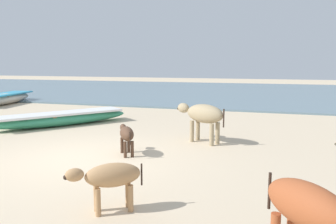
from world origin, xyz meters
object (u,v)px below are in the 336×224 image
at_px(fishing_boat_3, 62,118).
at_px(cow_adult_dun, 203,115).
at_px(calf_far_dark, 126,134).
at_px(calf_near_tan, 110,177).
at_px(cow_second_adult_rust, 311,211).
at_px(fishing_boat_1, 4,99).

height_order(fishing_boat_3, cow_adult_dun, cow_adult_dun).
bearing_deg(calf_far_dark, cow_adult_dun, -74.62).
xyz_separation_m(cow_adult_dun, calf_near_tan, (-0.38, -4.61, -0.23)).
bearing_deg(calf_near_tan, cow_adult_dun, -130.64).
xyz_separation_m(cow_adult_dun, cow_second_adult_rust, (2.18, -5.34, -0.06)).
relative_size(fishing_boat_1, cow_adult_dun, 2.95).
distance_m(fishing_boat_3, cow_adult_dun, 5.21).
distance_m(fishing_boat_1, cow_adult_dun, 12.64).
distance_m(fishing_boat_3, calf_far_dark, 4.57).
relative_size(fishing_boat_3, cow_second_adult_rust, 3.48).
distance_m(fishing_boat_3, cow_second_adult_rust, 9.67).
bearing_deg(cow_second_adult_rust, fishing_boat_1, -169.29).
bearing_deg(fishing_boat_3, cow_adult_dun, 115.01).
bearing_deg(cow_second_adult_rust, calf_far_dark, -176.51).
distance_m(calf_far_dark, cow_second_adult_rust, 5.12).
relative_size(fishing_boat_1, cow_second_adult_rust, 3.57).
xyz_separation_m(fishing_boat_1, cow_second_adult_rust, (13.67, -10.60, 0.38)).
bearing_deg(fishing_boat_1, cow_second_adult_rust, 42.11).
xyz_separation_m(fishing_boat_3, calf_far_dark, (3.64, -2.74, 0.23)).
xyz_separation_m(fishing_boat_3, cow_adult_dun, (5.08, -1.02, 0.50)).
bearing_deg(fishing_boat_1, fishing_boat_3, 46.42).
relative_size(calf_near_tan, calf_far_dark, 1.07).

